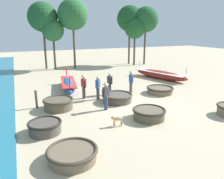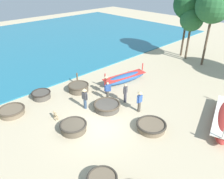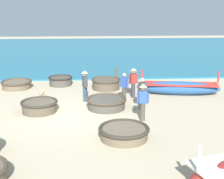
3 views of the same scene
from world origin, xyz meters
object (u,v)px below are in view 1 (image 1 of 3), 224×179
object	(u,v)px
coracle_far_left	(149,113)
fisherman_with_hat	(84,85)
long_boat_red_hull	(68,84)
coracle_upturned	(160,90)
tree_center	(43,17)
fisherman_standing_left	(106,94)
tree_rightmost	(146,20)
coracle_tilted	(58,103)
coracle_beside_post	(72,154)
fisherman_crouching	(110,83)
fisherman_by_coracle	(131,80)
tree_left_mid	(130,19)
coracle_center	(45,127)
dog	(117,119)
tree_tall_back	(135,29)
tree_leftmost	(73,15)
mooring_post_inland	(36,99)
coracle_nearest	(117,97)
tree_right_mid	(53,31)
fisherman_hauling	(98,87)
long_boat_ochre_hull	(161,74)

from	to	relation	value
coracle_far_left	fisherman_with_hat	world-z (taller)	fisherman_with_hat
fisherman_with_hat	long_boat_red_hull	bearing A→B (deg)	99.57
coracle_upturned	tree_center	bearing A→B (deg)	113.80
fisherman_standing_left	tree_rightmost	bearing A→B (deg)	51.12
coracle_tilted	fisherman_with_hat	bearing A→B (deg)	35.40
coracle_beside_post	fisherman_crouching	xyz separation A→B (m)	(4.50, 7.11, 0.58)
coracle_upturned	coracle_far_left	bearing A→B (deg)	-132.20
fisherman_with_hat	fisherman_by_coracle	bearing A→B (deg)	-0.90
coracle_beside_post	tree_left_mid	world-z (taller)	tree_left_mid
fisherman_standing_left	tree_rightmost	size ratio (longest dim) A/B	0.23
coracle_beside_post	coracle_center	world-z (taller)	coracle_center
fisherman_by_coracle	tree_rightmost	xyz separation A→B (m)	(8.21, 11.38, 4.80)
dog	tree_tall_back	bearing A→B (deg)	58.29
coracle_center	tree_leftmost	bearing A→B (deg)	71.06
coracle_tilted	fisherman_standing_left	bearing A→B (deg)	-25.89
tree_rightmost	mooring_post_inland	bearing A→B (deg)	-141.21
dog	fisherman_crouching	bearing A→B (deg)	70.62
coracle_nearest	fisherman_standing_left	distance (m)	1.76
tree_tall_back	tree_left_mid	world-z (taller)	tree_left_mid
tree_leftmost	tree_left_mid	bearing A→B (deg)	4.34
tree_tall_back	coracle_nearest	bearing A→B (deg)	-123.28
coracle_beside_post	tree_rightmost	bearing A→B (deg)	51.91
coracle_tilted	dog	bearing A→B (deg)	-58.50
fisherman_standing_left	tree_right_mid	xyz separation A→B (m)	(-0.35, 15.13, 3.47)
coracle_nearest	tree_tall_back	bearing A→B (deg)	56.72
coracle_tilted	fisherman_hauling	size ratio (longest dim) A/B	1.14
fisherman_crouching	tree_left_mid	xyz separation A→B (m)	(8.15, 12.40, 5.07)
fisherman_by_coracle	fisherman_with_hat	size ratio (longest dim) A/B	1.00
fisherman_by_coracle	tree_right_mid	xyz separation A→B (m)	(-3.40, 12.55, 3.47)
long_boat_ochre_hull	fisherman_crouching	world-z (taller)	fisherman_crouching
fisherman_by_coracle	fisherman_standing_left	bearing A→B (deg)	-139.79
fisherman_with_hat	tree_right_mid	bearing A→B (deg)	89.09
tree_left_mid	tree_center	bearing A→B (deg)	177.38
coracle_upturned	tree_rightmost	world-z (taller)	tree_rightmost
long_boat_red_hull	fisherman_crouching	size ratio (longest dim) A/B	3.02
coracle_upturned	fisherman_crouching	bearing A→B (deg)	160.36
coracle_far_left	tree_left_mid	xyz separation A→B (m)	(8.03, 17.38, 5.60)
fisherman_standing_left	tree_right_mid	size ratio (longest dim) A/B	0.29
tree_tall_back	fisherman_crouching	bearing A→B (deg)	-126.50
tree_left_mid	tree_center	xyz separation A→B (m)	(-10.89, 0.50, -0.00)
coracle_upturned	tree_rightmost	size ratio (longest dim) A/B	0.27
fisherman_standing_left	fisherman_with_hat	bearing A→B (deg)	101.63
fisherman_standing_left	tree_tall_back	size ratio (longest dim) A/B	0.28
coracle_far_left	fisherman_hauling	bearing A→B (deg)	107.24
tree_leftmost	fisherman_standing_left	bearing A→B (deg)	-97.49
fisherman_hauling	tree_left_mid	bearing A→B (deg)	54.67
fisherman_by_coracle	tree_left_mid	bearing A→B (deg)	62.63
coracle_upturned	fisherman_crouching	distance (m)	3.76
coracle_nearest	fisherman_by_coracle	size ratio (longest dim) A/B	1.20
coracle_beside_post	fisherman_crouching	distance (m)	8.43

